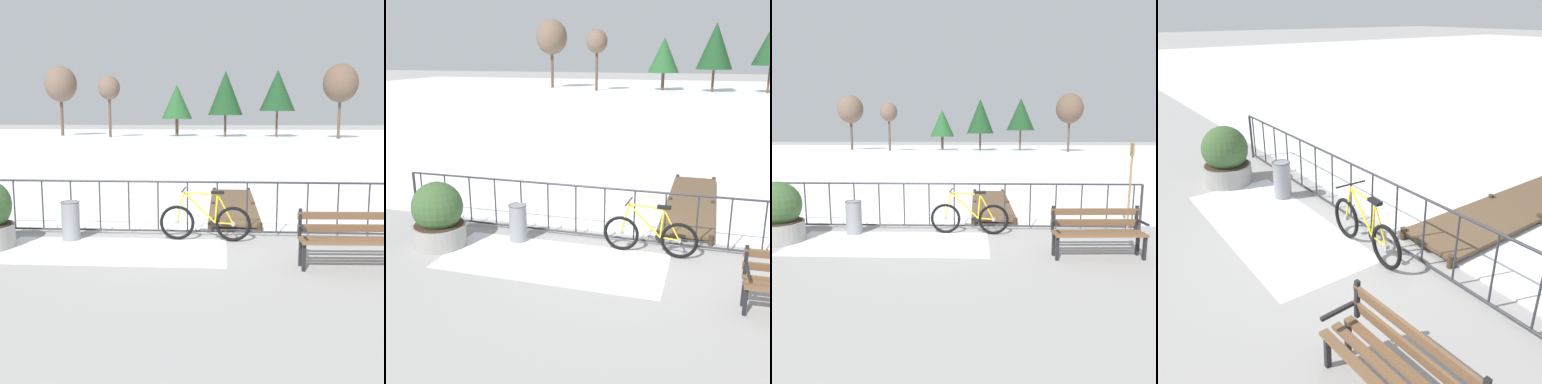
# 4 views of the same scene
# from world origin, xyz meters

# --- Properties ---
(ground_plane) EXTENTS (160.00, 160.00, 0.00)m
(ground_plane) POSITION_xyz_m (0.00, 0.00, 0.00)
(ground_plane) COLOR gray
(frozen_pond) EXTENTS (80.00, 56.00, 0.03)m
(frozen_pond) POSITION_xyz_m (0.00, 28.40, 0.01)
(frozen_pond) COLOR white
(frozen_pond) RESTS_ON ground
(snow_patch) EXTENTS (3.95, 1.69, 0.01)m
(snow_patch) POSITION_xyz_m (-0.93, -1.20, 0.00)
(snow_patch) COLOR white
(snow_patch) RESTS_ON ground
(railing_fence) EXTENTS (9.06, 0.06, 1.07)m
(railing_fence) POSITION_xyz_m (0.00, 0.00, 0.56)
(railing_fence) COLOR #2D2D33
(railing_fence) RESTS_ON ground
(bicycle_near_railing) EXTENTS (1.71, 0.52, 0.97)m
(bicycle_near_railing) POSITION_xyz_m (0.65, -0.41, 0.37)
(bicycle_near_railing) COLOR black
(bicycle_near_railing) RESTS_ON ground
(planter_with_shrub) EXTENTS (0.99, 0.99, 1.23)m
(planter_with_shrub) POSITION_xyz_m (-3.22, -1.11, 0.58)
(planter_with_shrub) COLOR gray
(planter_with_shrub) RESTS_ON ground
(trash_bin) EXTENTS (0.35, 0.35, 0.73)m
(trash_bin) POSITION_xyz_m (-1.87, -0.51, 0.37)
(trash_bin) COLOR gray
(trash_bin) RESTS_ON ground
(wooden_dock) EXTENTS (1.10, 4.55, 0.20)m
(wooden_dock) POSITION_xyz_m (1.22, 2.53, 0.12)
(wooden_dock) COLOR brown
(wooden_dock) RESTS_ON ground
(tree_west_mid) EXTENTS (3.01, 3.01, 5.00)m
(tree_west_mid) POSITION_xyz_m (-3.54, 38.68, 3.33)
(tree_west_mid) COLOR brown
(tree_west_mid) RESTS_ON ground
(tree_centre) EXTENTS (3.17, 3.17, 6.83)m
(tree_centre) POSITION_xyz_m (-15.07, 38.84, 5.06)
(tree_centre) COLOR brown
(tree_centre) RESTS_ON ground
(tree_far_east) EXTENTS (3.31, 3.31, 6.24)m
(tree_far_east) POSITION_xyz_m (1.19, 37.87, 4.15)
(tree_far_east) COLOR brown
(tree_far_east) RESTS_ON ground
(tree_extra) EXTENTS (2.01, 2.01, 5.70)m
(tree_extra) POSITION_xyz_m (-9.62, 36.25, 4.52)
(tree_extra) COLOR brown
(tree_extra) RESTS_ON ground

